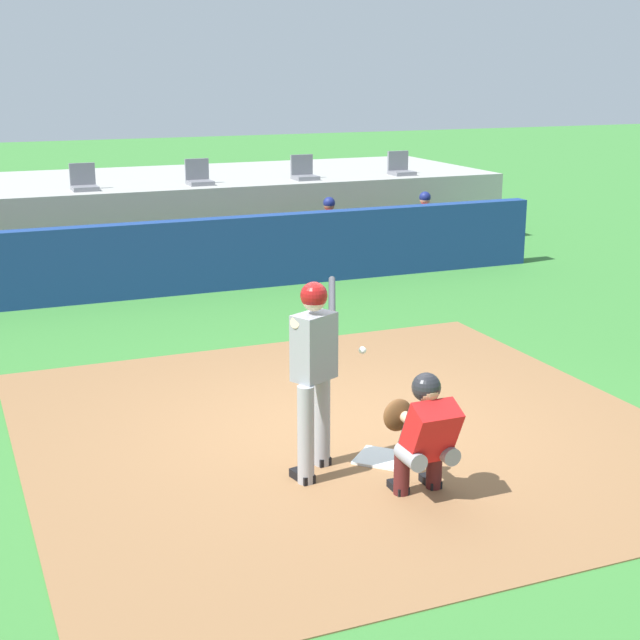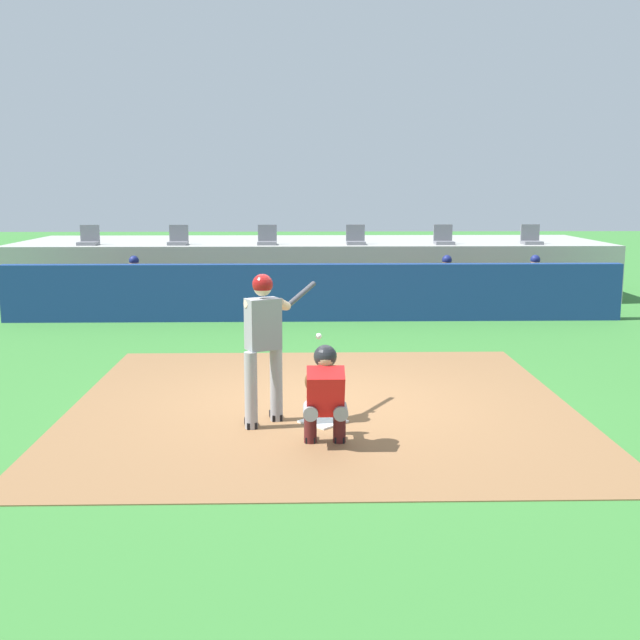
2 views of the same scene
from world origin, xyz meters
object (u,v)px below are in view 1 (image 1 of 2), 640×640
Objects in this scene: home_plate at (381,458)px; stadium_seat_2 at (84,183)px; dugout_player_1 at (332,232)px; stadium_seat_4 at (304,173)px; stadium_seat_3 at (199,177)px; stadium_seat_5 at (400,168)px; dugout_player_2 at (427,225)px; batter_at_plate at (315,365)px; catcher_crouched at (424,431)px.

home_plate is 10.35m from stadium_seat_2.
dugout_player_1 is 2.71× the size of stadium_seat_4.
stadium_seat_3 is 2.17m from stadium_seat_4.
stadium_seat_2 is 6.50m from stadium_seat_5.
dugout_player_2 is at bearing 58.62° from home_plate.
dugout_player_2 is 6.44m from stadium_seat_2.
stadium_seat_3 is (-1.91, 2.03, 0.86)m from dugout_player_1.
stadium_seat_5 is (5.42, 10.18, 1.51)m from home_plate.
home_plate is 0.34× the size of dugout_player_2.
stadium_seat_2 is at bearing 92.25° from batter_at_plate.
home_plate is 0.92× the size of stadium_seat_2.
dugout_player_1 is (2.99, 8.14, 0.65)m from home_plate.
home_plate is 10.35m from stadium_seat_3.
stadium_seat_5 is at bearing 0.00° from stadium_seat_4.
dugout_player_1 is 4.63m from stadium_seat_2.
stadium_seat_3 reaches higher than batter_at_plate.
home_plate is at bearing 89.51° from catcher_crouched.
stadium_seat_3 and stadium_seat_4 have the same top height.
batter_at_plate is 3.76× the size of stadium_seat_2.
stadium_seat_4 is at bearing 130.16° from dugout_player_2.
stadium_seat_2 is (-0.40, 10.20, 0.50)m from batter_at_plate.
catcher_crouched is 3.19× the size of stadium_seat_5.
stadium_seat_5 is (6.50, 0.00, 0.00)m from stadium_seat_2.
stadium_seat_2 and stadium_seat_3 have the same top height.
dugout_player_2 is 2.71× the size of stadium_seat_2.
stadium_seat_4 is at bearing 68.92° from batter_at_plate.
batter_at_plate is 1.39× the size of dugout_player_1.
batter_at_plate reaches higher than catcher_crouched.
dugout_player_2 is (5.65, 8.17, -0.36)m from batter_at_plate.
stadium_seat_2 and stadium_seat_4 have the same top height.
home_plate is 0.92× the size of stadium_seat_4.
catcher_crouched is at bearing -116.24° from stadium_seat_5.
stadium_seat_5 is (2.43, 2.03, 0.86)m from dugout_player_1.
stadium_seat_2 is (-1.08, 11.00, 0.93)m from catcher_crouched.
stadium_seat_3 and stadium_seat_5 have the same top height.
stadium_seat_4 is (4.33, 0.00, 0.00)m from stadium_seat_2.
home_plate is at bearing -83.92° from stadium_seat_2.
stadium_seat_4 is 2.17m from stadium_seat_5.
stadium_seat_2 reaches higher than home_plate.
stadium_seat_2 is at bearing 180.00° from stadium_seat_3.
home_plate is 0.92× the size of stadium_seat_3.
dugout_player_1 is 2.92m from stadium_seat_3.
stadium_seat_4 is at bearing 72.29° from home_plate.
stadium_seat_5 is at bearing 59.13° from batter_at_plate.
dugout_player_1 is 2.71× the size of stadium_seat_2.
dugout_player_1 is at bearing -46.88° from stadium_seat_3.
batter_at_plate reaches higher than home_plate.
stadium_seat_3 is at bearing 133.12° from dugout_player_1.
stadium_seat_4 is 1.00× the size of stadium_seat_5.
home_plate is at bearing -118.02° from stadium_seat_5.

